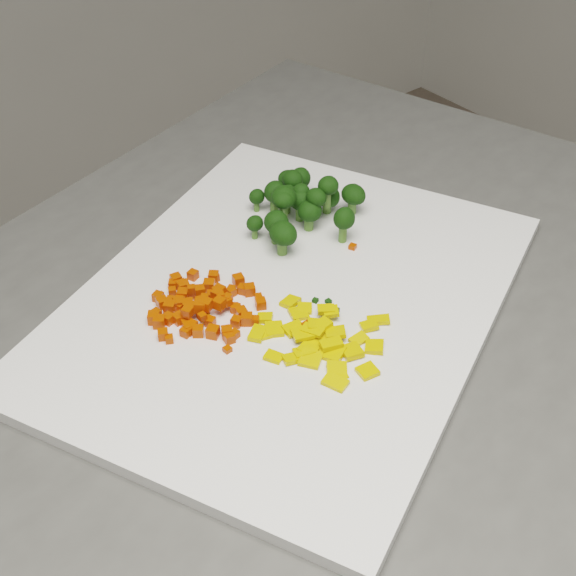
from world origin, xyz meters
TOP-DOWN VIEW (x-y plane):
  - cutting_board at (0.10, 0.46)m, footprint 0.59×0.54m
  - carrot_pile at (0.02, 0.50)m, footprint 0.11×0.11m
  - pepper_pile at (0.08, 0.40)m, footprint 0.12×0.12m
  - broccoli_pile at (0.18, 0.55)m, footprint 0.13×0.13m
  - carrot_cube_0 at (0.04, 0.52)m, footprint 0.01×0.01m
  - carrot_cube_1 at (-0.02, 0.52)m, footprint 0.01×0.01m
  - carrot_cube_2 at (0.07, 0.49)m, footprint 0.01×0.01m
  - carrot_cube_3 at (0.02, 0.49)m, footprint 0.01×0.01m
  - carrot_cube_4 at (0.04, 0.48)m, footprint 0.01×0.01m
  - carrot_cube_5 at (0.04, 0.48)m, footprint 0.01×0.01m
  - carrot_cube_6 at (0.02, 0.49)m, footprint 0.01×0.01m
  - carrot_cube_7 at (0.02, 0.50)m, footprint 0.01×0.01m
  - carrot_cube_8 at (0.05, 0.53)m, footprint 0.01×0.01m
  - carrot_cube_9 at (0.04, 0.48)m, footprint 0.01×0.01m
  - carrot_cube_10 at (-0.00, 0.49)m, footprint 0.01×0.01m
  - carrot_cube_11 at (-0.03, 0.48)m, footprint 0.01×0.01m
  - carrot_cube_12 at (0.00, 0.53)m, footprint 0.01×0.01m
  - carrot_cube_13 at (0.01, 0.49)m, footprint 0.01×0.01m
  - carrot_cube_14 at (0.04, 0.49)m, footprint 0.01×0.01m
  - carrot_cube_15 at (0.04, 0.48)m, footprint 0.01×0.01m
  - carrot_cube_16 at (0.05, 0.50)m, footprint 0.01×0.01m
  - carrot_cube_17 at (-0.00, 0.48)m, footprint 0.01×0.01m
  - carrot_cube_18 at (0.02, 0.54)m, footprint 0.01×0.01m
  - carrot_cube_19 at (-0.01, 0.48)m, footprint 0.01×0.01m
  - carrot_cube_20 at (0.02, 0.54)m, footprint 0.01×0.01m
  - carrot_cube_21 at (-0.01, 0.48)m, footprint 0.01×0.01m
  - carrot_cube_22 at (-0.01, 0.53)m, footprint 0.01×0.01m
  - carrot_cube_23 at (0.00, 0.52)m, footprint 0.01×0.01m
  - carrot_cube_24 at (0.00, 0.50)m, footprint 0.01×0.01m
  - carrot_cube_25 at (-0.01, 0.50)m, footprint 0.01×0.01m
  - carrot_cube_26 at (0.04, 0.46)m, footprint 0.01×0.01m
  - carrot_cube_27 at (-0.01, 0.48)m, footprint 0.01×0.01m
  - carrot_cube_28 at (0.01, 0.54)m, footprint 0.01×0.01m
  - carrot_cube_29 at (-0.02, 0.50)m, footprint 0.01×0.01m
  - carrot_cube_30 at (-0.01, 0.50)m, footprint 0.01×0.01m
  - carrot_cube_31 at (0.02, 0.52)m, footprint 0.01×0.01m
  - carrot_cube_32 at (0.01, 0.45)m, footprint 0.01×0.01m
  - carrot_cube_33 at (0.04, 0.54)m, footprint 0.01×0.01m
  - carrot_cube_34 at (0.01, 0.52)m, footprint 0.01×0.01m
  - carrot_cube_35 at (0.04, 0.50)m, footprint 0.01×0.01m
  - carrot_cube_36 at (0.02, 0.55)m, footprint 0.01×0.01m
  - carrot_cube_37 at (0.01, 0.46)m, footprint 0.01×0.01m
  - carrot_cube_38 at (0.07, 0.48)m, footprint 0.01×0.01m
  - carrot_cube_39 at (0.01, 0.46)m, footprint 0.01×0.01m
  - carrot_cube_40 at (0.02, 0.50)m, footprint 0.01×0.01m
  - carrot_cube_41 at (0.01, 0.49)m, footprint 0.01×0.01m
  - carrot_cube_42 at (0.02, 0.49)m, footprint 0.01×0.01m
  - carrot_cube_43 at (-0.00, 0.49)m, footprint 0.01×0.01m
  - carrot_cube_44 at (0.02, 0.52)m, footprint 0.01×0.01m
  - carrot_cube_45 at (0.03, 0.48)m, footprint 0.01×0.01m
  - carrot_cube_46 at (0.03, 0.51)m, footprint 0.01×0.01m
  - carrot_cube_47 at (0.05, 0.53)m, footprint 0.01×0.01m
  - carrot_cube_48 at (0.01, 0.52)m, footprint 0.01×0.01m
  - carrot_cube_49 at (0.01, 0.51)m, footprint 0.01×0.01m
  - carrot_cube_50 at (0.01, 0.48)m, footprint 0.01×0.01m
  - carrot_cube_51 at (-0.03, 0.49)m, footprint 0.01×0.01m
  - carrot_cube_52 at (-0.00, 0.48)m, footprint 0.01×0.01m
  - carrot_cube_53 at (0.07, 0.51)m, footprint 0.01×0.01m
  - carrot_cube_54 at (0.04, 0.51)m, footprint 0.01×0.01m
  - carrot_cube_55 at (-0.00, 0.54)m, footprint 0.01×0.01m
  - carrot_cube_56 at (0.01, 0.48)m, footprint 0.01×0.01m
  - carrot_cube_57 at (0.04, 0.52)m, footprint 0.01×0.01m
  - carrot_cube_58 at (0.04, 0.51)m, footprint 0.01×0.01m
  - carrot_cube_59 at (0.04, 0.46)m, footprint 0.01×0.01m
  - carrot_cube_60 at (-0.00, 0.52)m, footprint 0.01×0.01m
  - carrot_cube_61 at (0.04, 0.47)m, footprint 0.01×0.01m
  - carrot_cube_62 at (0.04, 0.49)m, footprint 0.01×0.01m
  - carrot_cube_63 at (0.05, 0.45)m, footprint 0.01×0.01m
  - carrot_cube_64 at (-0.01, 0.54)m, footprint 0.01×0.01m
  - carrot_cube_65 at (-0.02, 0.51)m, footprint 0.01×0.01m
  - carrot_cube_66 at (0.02, 0.50)m, footprint 0.01×0.01m
  - carrot_cube_67 at (0.02, 0.50)m, footprint 0.01×0.01m
  - carrot_cube_68 at (-0.00, 0.47)m, footprint 0.01×0.01m
  - carrot_cube_69 at (0.02, 0.53)m, footprint 0.01×0.01m
  - carrot_cube_70 at (0.06, 0.50)m, footprint 0.01×0.01m
  - carrot_cube_71 at (0.02, 0.45)m, footprint 0.01×0.01m
  - carrot_cube_72 at (0.06, 0.50)m, footprint 0.01×0.01m
  - carrot_cube_73 at (0.03, 0.46)m, footprint 0.01×0.01m
  - carrot_cube_74 at (0.07, 0.47)m, footprint 0.01×0.01m
  - carrot_cube_75 at (0.02, 0.45)m, footprint 0.01×0.01m
  - carrot_cube_76 at (0.00, 0.51)m, footprint 0.01×0.01m
  - carrot_cube_77 at (0.02, 0.54)m, footprint 0.01×0.01m
  - pepper_chunk_0 at (0.13, 0.38)m, footprint 0.02×0.02m
  - pepper_chunk_1 at (0.07, 0.36)m, footprint 0.03×0.03m
  - pepper_chunk_2 at (0.06, 0.36)m, footprint 0.02×0.02m
  - pepper_chunk_3 at (0.11, 0.36)m, footprint 0.02×0.02m
  - pepper_chunk_4 at (0.08, 0.41)m, footprint 0.02×0.02m
  - pepper_chunk_5 at (0.06, 0.39)m, footprint 0.02×0.02m
  - pepper_chunk_6 at (0.09, 0.45)m, footprint 0.02×0.02m
  - pepper_chunk_7 at (0.11, 0.37)m, footprint 0.02×0.01m
  - pepper_chunk_8 at (0.04, 0.43)m, footprint 0.02×0.02m
  - pepper_chunk_9 at (0.09, 0.41)m, footprint 0.02×0.01m
  - pepper_chunk_10 at (0.07, 0.41)m, footprint 0.02×0.02m
  - pepper_chunk_11 at (0.06, 0.38)m, footprint 0.03×0.03m
  - pepper_chunk_12 at (0.08, 0.41)m, footprint 0.02×0.02m
  - pepper_chunk_13 at (0.08, 0.38)m, footprint 0.02×0.02m
  - pepper_chunk_14 at (0.14, 0.38)m, footprint 0.02×0.02m
  - pepper_chunk_15 at (0.03, 0.41)m, footprint 0.02×0.02m
  - pepper_chunk_16 at (0.06, 0.45)m, footprint 0.02×0.02m
  - pepper_chunk_17 at (0.10, 0.44)m, footprint 0.02×0.02m
  - pepper_chunk_18 at (0.07, 0.40)m, footprint 0.02×0.02m
  - pepper_chunk_19 at (0.08, 0.38)m, footprint 0.03×0.03m
  - pepper_chunk_20 at (0.09, 0.39)m, footprint 0.02×0.02m
  - pepper_chunk_21 at (0.05, 0.35)m, footprint 0.02×0.02m
  - pepper_chunk_22 at (0.06, 0.39)m, footprint 0.02×0.02m
  - pepper_chunk_23 at (0.08, 0.34)m, footprint 0.02×0.02m
  - pepper_chunk_24 at (0.04, 0.39)m, footprint 0.02×0.02m
  - pepper_chunk_25 at (0.11, 0.41)m, footprint 0.02×0.02m
  - pepper_chunk_26 at (0.04, 0.44)m, footprint 0.03×0.02m
  - pepper_chunk_27 at (0.08, 0.40)m, footprint 0.03×0.03m
  - pepper_chunk_28 at (0.07, 0.42)m, footprint 0.02×0.02m
  - pepper_chunk_29 at (0.09, 0.37)m, footprint 0.02×0.02m
  - pepper_chunk_30 at (0.09, 0.44)m, footprint 0.02×0.02m
  - pepper_chunk_31 at (0.06, 0.43)m, footprint 0.02×0.02m
  - pepper_chunk_32 at (0.10, 0.42)m, footprint 0.02×0.02m
  - pepper_chunk_33 at (0.09, 0.40)m, footprint 0.02×0.02m
  - broccoli_floret_0 at (0.20, 0.50)m, footprint 0.03×0.03m
  - broccoli_floret_1 at (0.18, 0.59)m, footprint 0.03×0.03m
  - broccoli_floret_2 at (0.24, 0.53)m, footprint 0.04×0.04m
  - broccoli_floret_3 at (0.22, 0.55)m, footprint 0.04×0.04m
  - broccoli_floret_4 at (0.13, 0.56)m, footprint 0.02×0.02m
  - broccoli_floret_5 at (0.20, 0.59)m, footprint 0.03×0.03m
  - broccoli_floret_6 at (0.19, 0.54)m, footprint 0.03×0.03m
  - broccoli_floret_7 at (0.20, 0.60)m, footprint 0.03×0.03m
  - broccoli_floret_8 at (0.16, 0.60)m, footprint 0.02×0.02m
  - broccoli_floret_9 at (0.18, 0.54)m, footprint 0.04×0.04m
  - broccoli_floret_10 at (0.19, 0.56)m, footprint 0.03×0.03m
  - broccoli_floret_11 at (0.16, 0.55)m, footprint 0.03×0.03m
  - broccoli_floret_12 at (0.19, 0.56)m, footprint 0.03×0.03m
  - broccoli_floret_13 at (0.16, 0.56)m, footprint 0.04×0.04m
  - broccoli_floret_14 at (0.21, 0.54)m, footprint 0.03×0.03m
  - broccoli_floret_15 at (0.18, 0.58)m, footprint 0.03×0.03m
  - broccoli_floret_16 at (0.22, 0.59)m, footprint 0.03×0.03m
  - broccoli_floret_17 at (0.13, 0.52)m, footprint 0.04×0.04m
  - broccoli_floret_18 at (0.14, 0.54)m, footprint 0.04×0.04m
  - stray_bit_0 at (0.08, 0.42)m, footprint 0.01×0.01m
  - stray_bit_1 at (0.01, 0.48)m, footprint 0.01×0.01m
  - stray_bit_2 at (0.11, 0.44)m, footprint 0.01×0.01m
  - stray_bit_3 at (0.20, 0.48)m, footprint 0.01×0.01m
  - stray_bit_4 at (0.15, 0.56)m, footprint 0.01×0.01m
  - stray_bit_5 at (0.11, 0.42)m, footprint 0.01×0.01m
  - stray_bit_6 at (0.01, 0.44)m, footprint 0.01×0.01m
  - stray_bit_7 at (0.12, 0.43)m, footprint 0.01×0.01m

SIDE VIEW (x-z plane):
  - cutting_board at x=0.10m, z-range 0.90..0.91m
  - pepper_chunk_2 at x=0.06m, z-range 0.91..0.92m
  - pepper_chunk_15 at x=0.03m, z-range 0.91..0.92m
  - pepper_chunk_33 at x=0.09m, z-range 0.91..0.92m
  - stray_bit_2 at x=0.11m, z-range 0.91..0.92m
  - stray_bit_7 at x=0.12m, z-range 0.91..0.92m
  - pepper_chunk_18 at x=0.07m, z-range 0.91..0.92m
  - pepper_chunk_30 at x=0.09m, z-range 0.91..0.92m
  - pepper_chunk_8 at x=0.04m, z-range 0.91..0.92m
  - pepper_chunk_14 at x=0.14m, z-range 0.91..0.92m
  - pepper_chunk_17 at x=0.10m, z-range 0.91..0.92m
  - pepper_chunk_1 at x=0.07m, z-range 0.91..0.92m
  - pepper_chunk_27 at x=0.08m, z-range 0.91..0.92m
  - stray_bit_4 at x=0.15m, z-range 0.91..0.92m
  - pepper_chunk_24 at x=0.04m, z-range 0.91..0.92m
  - pepper_chunk_6 at x=0.09m, z-range 0.91..0.92m
  - pepper_chunk_28 at x=0.07m, z-range 0.91..0.92m
  - pepper_chunk_31 at x=0.06m, z-range 0.91..0.92m
  - pepper_chunk_7 at x=0.11m, z-range 0.91..0.92m
  - pepper_chunk_21 at x=0.05m, z-range 0.91..0.92m
  - pepper_chunk_16 at x=0.06m, z-range 0.91..0.92m
  - pepper_chunk_26 at x=0.04m, z-range 0.91..0.92m
  - pepper_chunk_23 at x=0.08m, z-range 0.91..0.92m
  - pepper_chunk_0 at x=0.13m, z-range 0.91..0.92m
  - stray_bit_6 at x=0.01m, z-range 0.91..0.92m
  - pepper_chunk_22 at x=0.06m, z-range 0.91..0.92m
  - pepper_chunk_11 at x=0.06m, z-range 0.91..0.92m
  - pepper_chunk_19 at x=0.08m, z-range 0.91..0.92m
  - stray_bit_3 at x=0.20m, z-range 0.91..0.92m
  - pepper_chunk_3 at x=0.11m, z-range 0.91..0.92m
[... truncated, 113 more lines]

